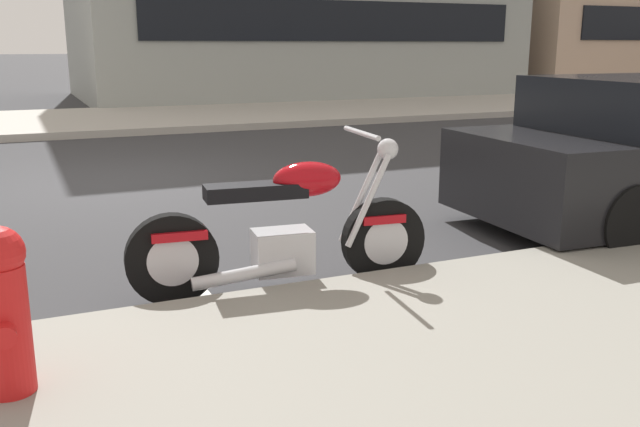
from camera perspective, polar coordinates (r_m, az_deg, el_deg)
ground_plane at (r=8.98m, az=-16.51°, el=2.35°), size 260.00×260.00×0.00m
sidewalk_far_curb at (r=20.61m, az=15.84°, el=8.69°), size 120.00×5.00×0.14m
parking_stall_stripe at (r=5.17m, az=-10.50°, el=-5.44°), size 0.12×2.20×0.01m
parked_motorcycle at (r=4.78m, az=-2.82°, el=-1.59°), size 2.11×0.62×1.10m
fire_hydrant at (r=3.40m, az=-24.56°, el=-6.92°), size 0.24×0.36×0.78m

